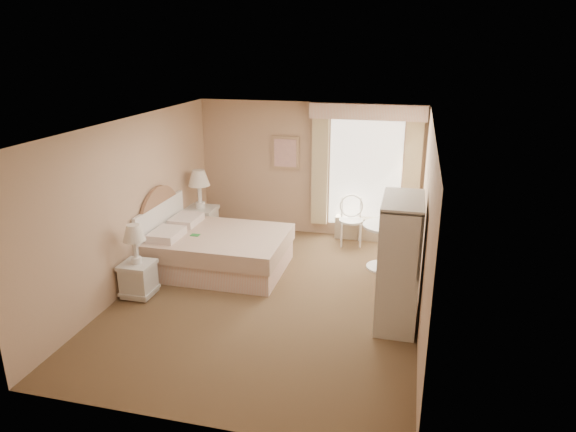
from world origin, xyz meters
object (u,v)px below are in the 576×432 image
(bed, at_px, (215,249))
(nightstand_near, at_px, (138,270))
(cafe_chair, at_px, (351,216))
(armoire, at_px, (399,272))
(round_table, at_px, (384,239))
(nightstand_far, at_px, (201,215))

(bed, bearing_deg, nightstand_near, -121.62)
(cafe_chair, distance_m, armoire, 2.81)
(nightstand_near, height_order, round_table, nightstand_near)
(nightstand_far, bearing_deg, round_table, -7.79)
(nightstand_far, bearing_deg, cafe_chair, 10.87)
(nightstand_near, relative_size, round_table, 1.44)
(bed, xyz_separation_m, nightstand_near, (-0.72, -1.17, 0.06))
(nightstand_near, xyz_separation_m, nightstand_far, (0.00, 2.30, 0.09))
(nightstand_near, distance_m, nightstand_far, 2.31)
(nightstand_near, distance_m, cafe_chair, 3.91)
(bed, height_order, nightstand_near, bed)
(armoire, bearing_deg, nightstand_near, -177.13)
(nightstand_far, bearing_deg, nightstand_near, -90.00)
(bed, relative_size, cafe_chair, 2.33)
(round_table, xyz_separation_m, cafe_chair, (-0.66, 0.98, 0.02))
(armoire, bearing_deg, nightstand_far, 149.86)
(bed, xyz_separation_m, round_table, (2.65, 0.68, 0.16))
(round_table, xyz_separation_m, armoire, (0.29, -1.66, 0.20))
(nightstand_near, height_order, armoire, armoire)
(nightstand_near, bearing_deg, round_table, 28.71)
(bed, xyz_separation_m, cafe_chair, (1.99, 1.66, 0.18))
(bed, height_order, cafe_chair, bed)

